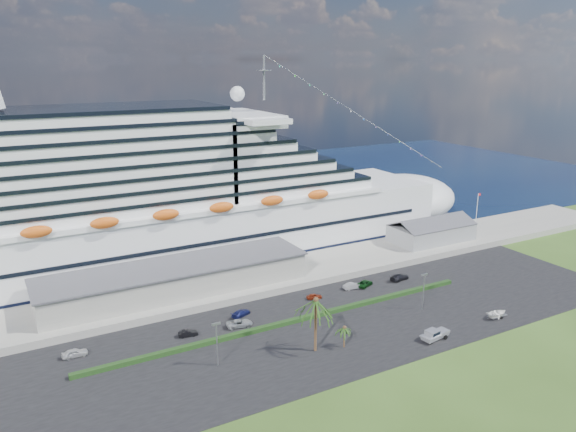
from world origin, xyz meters
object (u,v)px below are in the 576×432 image
parked_car_3 (241,313)px  pickup_truck (435,334)px  cruise_ship (157,203)px  boat_trailer (498,313)px

parked_car_3 → pickup_truck: size_ratio=0.75×
pickup_truck → cruise_ship: bearing=116.8°
cruise_ship → boat_trailer: size_ratio=35.04×
pickup_truck → boat_trailer: (18.29, 0.69, -0.13)m
boat_trailer → cruise_ship: bearing=128.1°
cruise_ship → parked_car_3: cruise_ship is taller
parked_car_3 → pickup_truck: pickup_truck is taller
boat_trailer → parked_car_3: bearing=150.0°
pickup_truck → boat_trailer: pickup_truck is taller
parked_car_3 → boat_trailer: 54.30m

